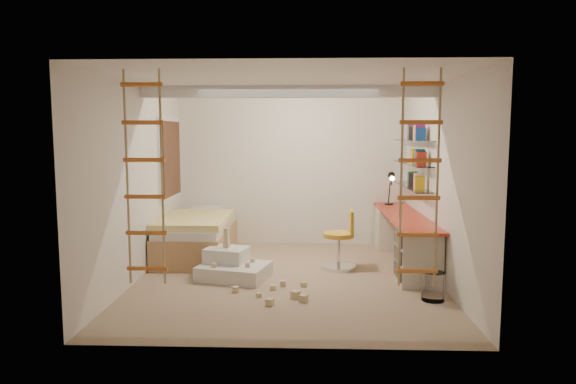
{
  "coord_description": "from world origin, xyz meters",
  "views": [
    {
      "loc": [
        0.25,
        -6.75,
        1.96
      ],
      "look_at": [
        0.0,
        0.3,
        1.15
      ],
      "focal_mm": 32.0,
      "sensor_mm": 36.0,
      "label": 1
    }
  ],
  "objects_px": {
    "bed": "(197,236)",
    "desk": "(404,238)",
    "swivel_chair": "(340,247)",
    "play_platform": "(232,267)"
  },
  "relations": [
    {
      "from": "swivel_chair",
      "to": "play_platform",
      "type": "relative_size",
      "value": 0.83
    },
    {
      "from": "swivel_chair",
      "to": "play_platform",
      "type": "height_order",
      "value": "swivel_chair"
    },
    {
      "from": "bed",
      "to": "swivel_chair",
      "type": "height_order",
      "value": "swivel_chair"
    },
    {
      "from": "desk",
      "to": "bed",
      "type": "height_order",
      "value": "desk"
    },
    {
      "from": "bed",
      "to": "swivel_chair",
      "type": "relative_size",
      "value": 2.32
    },
    {
      "from": "bed",
      "to": "swivel_chair",
      "type": "xyz_separation_m",
      "value": [
        2.23,
        -0.67,
        -0.01
      ]
    },
    {
      "from": "play_platform",
      "to": "desk",
      "type": "bearing_deg",
      "value": 18.52
    },
    {
      "from": "bed",
      "to": "play_platform",
      "type": "height_order",
      "value": "bed"
    },
    {
      "from": "bed",
      "to": "desk",
      "type": "bearing_deg",
      "value": -6.49
    },
    {
      "from": "desk",
      "to": "play_platform",
      "type": "xyz_separation_m",
      "value": [
        -2.47,
        -0.83,
        -0.25
      ]
    }
  ]
}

